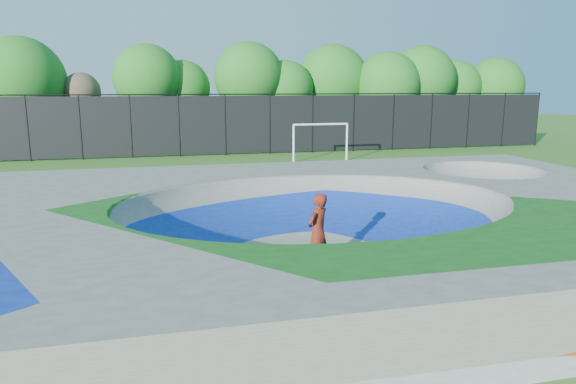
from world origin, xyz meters
name	(u,v)px	position (x,y,z in m)	size (l,w,h in m)	color
ground	(317,252)	(0.00, 0.00, 0.00)	(120.00, 120.00, 0.00)	#32621B
skate_deck	(318,226)	(0.00, 0.00, 0.75)	(22.00, 14.00, 1.50)	gray
skater	(318,231)	(-0.37, -1.24, 0.96)	(0.70, 0.46, 1.93)	red
skateboard	(317,267)	(-0.37, -1.24, 0.03)	(0.78, 0.22, 0.05)	black
soccer_goal	(321,135)	(5.27, 16.75, 1.61)	(3.51, 0.12, 2.32)	white
fence	(225,124)	(0.00, 21.00, 2.10)	(48.09, 0.09, 4.04)	black
treeline	(218,83)	(0.11, 26.09, 4.76)	(53.04, 7.58, 7.82)	#463423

